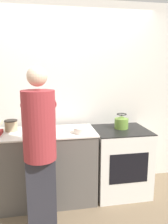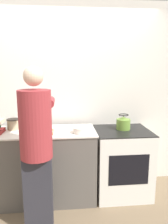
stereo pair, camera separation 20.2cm
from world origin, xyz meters
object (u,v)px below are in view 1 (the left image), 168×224
Objects in this scene: knife at (43,132)px; bowl_prep at (81,130)px; person at (40,147)px; canister_jar at (11,125)px; kettle at (121,122)px; cutting_board at (41,133)px; oven at (120,161)px.

knife is 0.45m from bowl_prep.
bowl_prep is (0.48, 0.42, 0.02)m from person.
knife is at bearing 171.26° from bowl_prep.
person is at bearing -66.62° from knife.
person is 9.73× the size of bowl_prep.
knife is 0.44m from canister_jar.
kettle is 1.27× the size of canister_jar.
knife is 1.25× the size of bowl_prep.
canister_jar is (-0.40, 0.18, 0.05)m from knife.
cutting_board is 0.48m from bowl_prep.
kettle is (0.02, 0.04, 0.53)m from oven.
canister_jar is at bearing 118.53° from person.
person is 0.77m from canister_jar.
knife is at bearing -174.42° from oven.
person reaches higher than cutting_board.
knife is at bearing 30.49° from cutting_board.
canister_jar reaches higher than bowl_prep.
bowl_prep is (0.47, -0.05, 0.03)m from cutting_board.
bowl_prep is 0.88m from canister_jar.
cutting_board is 0.42m from canister_jar.
oven is at bearing 32.65° from knife.
person is at bearing -150.75° from oven.
kettle is at bearing -1.43° from canister_jar.
knife is 1.05m from kettle.
bowl_prep is 1.10× the size of canister_jar.
bowl_prep reaches higher than knife.
canister_jar is (-0.37, 0.20, 0.06)m from cutting_board.
cutting_board is (0.01, 0.48, -0.00)m from person.
canister_jar is at bearing -177.40° from knife.
bowl_prep is (-0.59, -0.21, -0.02)m from kettle.
cutting_board is at bearing -27.83° from canister_jar.
cutting_board is at bearing -173.74° from oven.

